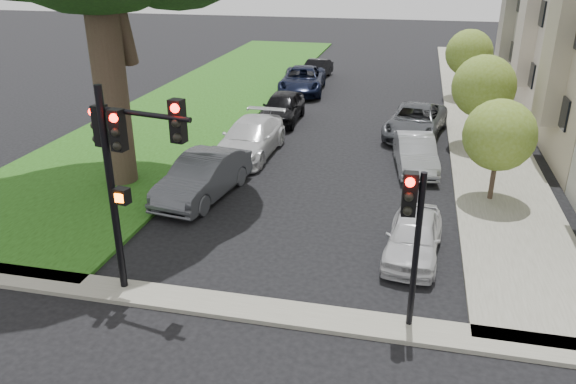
% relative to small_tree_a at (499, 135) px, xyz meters
% --- Properties ---
extents(ground, '(140.00, 140.00, 0.00)m').
position_rel_small_tree_a_xyz_m(ground, '(-6.20, -10.35, -2.47)').
color(ground, black).
rests_on(ground, ground).
extents(grass_strip, '(8.00, 44.00, 0.12)m').
position_rel_small_tree_a_xyz_m(grass_strip, '(-15.20, 13.65, -2.41)').
color(grass_strip, '#1D400E').
rests_on(grass_strip, ground).
extents(sidewalk_right, '(3.50, 44.00, 0.12)m').
position_rel_small_tree_a_xyz_m(sidewalk_right, '(0.55, 13.65, -2.41)').
color(sidewalk_right, gray).
rests_on(sidewalk_right, ground).
extents(sidewalk_cross, '(60.00, 1.00, 0.12)m').
position_rel_small_tree_a_xyz_m(sidewalk_cross, '(-6.20, -8.35, -2.41)').
color(sidewalk_cross, gray).
rests_on(sidewalk_cross, ground).
extents(small_tree_a, '(2.47, 2.47, 3.71)m').
position_rel_small_tree_a_xyz_m(small_tree_a, '(0.00, 0.00, 0.00)').
color(small_tree_a, '#3C2C20').
rests_on(small_tree_a, ground).
extents(small_tree_b, '(2.78, 2.78, 4.17)m').
position_rel_small_tree_a_xyz_m(small_tree_b, '(0.00, 6.33, 0.30)').
color(small_tree_b, '#3C2C20').
rests_on(small_tree_b, ground).
extents(small_tree_c, '(2.75, 2.75, 4.12)m').
position_rel_small_tree_a_xyz_m(small_tree_c, '(0.00, 15.77, 0.27)').
color(small_tree_c, '#3C2C20').
rests_on(small_tree_c, ground).
extents(traffic_signal_main, '(2.67, 0.72, 5.46)m').
position_rel_small_tree_a_xyz_m(traffic_signal_main, '(-9.57, -8.12, 1.30)').
color(traffic_signal_main, black).
rests_on(traffic_signal_main, ground).
extents(traffic_signal_secondary, '(0.51, 0.41, 3.96)m').
position_rel_small_tree_a_xyz_m(traffic_signal_secondary, '(-2.75, -8.16, 0.29)').
color(traffic_signal_secondary, black).
rests_on(traffic_signal_secondary, ground).
extents(car_parked_0, '(1.82, 3.88, 1.28)m').
position_rel_small_tree_a_xyz_m(car_parked_0, '(-2.62, -4.64, -1.83)').
color(car_parked_0, silver).
rests_on(car_parked_0, ground).
extents(car_parked_1, '(2.01, 4.37, 1.39)m').
position_rel_small_tree_a_xyz_m(car_parked_1, '(-2.71, 2.73, -1.78)').
color(car_parked_1, '#999BA0').
rests_on(car_parked_1, ground).
extents(car_parked_2, '(3.27, 5.64, 1.48)m').
position_rel_small_tree_a_xyz_m(car_parked_2, '(-2.78, 7.41, -1.73)').
color(car_parked_2, '#3F4247').
rests_on(car_parked_2, ground).
extents(car_parked_5, '(2.38, 5.04, 1.60)m').
position_rel_small_tree_a_xyz_m(car_parked_5, '(-10.12, -1.92, -1.67)').
color(car_parked_5, '#3F4247').
rests_on(car_parked_5, ground).
extents(car_parked_6, '(2.32, 5.40, 1.55)m').
position_rel_small_tree_a_xyz_m(car_parked_6, '(-9.77, 2.93, -1.69)').
color(car_parked_6, silver).
rests_on(car_parked_6, ground).
extents(car_parked_7, '(1.90, 4.60, 1.56)m').
position_rel_small_tree_a_xyz_m(car_parked_7, '(-9.62, 8.35, -1.69)').
color(car_parked_7, black).
rests_on(car_parked_7, ground).
extents(car_parked_8, '(3.15, 5.92, 1.58)m').
position_rel_small_tree_a_xyz_m(car_parked_8, '(-9.94, 15.20, -1.68)').
color(car_parked_8, black).
rests_on(car_parked_8, ground).
extents(car_parked_9, '(1.94, 4.06, 1.28)m').
position_rel_small_tree_a_xyz_m(car_parked_9, '(-9.86, 19.63, -1.83)').
color(car_parked_9, black).
rests_on(car_parked_9, ground).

